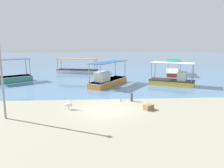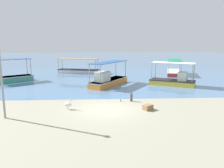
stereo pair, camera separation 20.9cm
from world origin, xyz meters
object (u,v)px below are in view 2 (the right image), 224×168
fishing_boat_center (10,78)px  fishing_boat_near_right (108,80)px  fishing_boat_outer (78,70)px  lamp_post (0,63)px  mooring_bollard (131,97)px  pelican (68,104)px  glass_bottle (121,100)px  cargo_crate (148,107)px  fishing_boat_far_left (174,71)px  fishing_boat_near_left (174,80)px

fishing_boat_center → fishing_boat_near_right: fishing_boat_center is taller
fishing_boat_outer → lamp_post: 22.13m
mooring_bollard → lamp_post: bearing=-157.3°
mooring_bollard → fishing_boat_center: bearing=144.3°
fishing_boat_near_right → mooring_bollard: bearing=-75.8°
pelican → lamp_post: lamp_post is taller
mooring_bollard → glass_bottle: size_ratio=2.80×
fishing_boat_center → mooring_bollard: bearing=-35.7°
fishing_boat_outer → mooring_bollard: size_ratio=9.24×
lamp_post → cargo_crate: lamp_post is taller
fishing_boat_far_left → cargo_crate: size_ratio=8.59×
fishing_boat_outer → lamp_post: lamp_post is taller
fishing_boat_outer → fishing_boat_near_left: size_ratio=1.29×
fishing_boat_far_left → glass_bottle: 18.29m
fishing_boat_outer → fishing_boat_far_left: size_ratio=1.13×
glass_bottle → fishing_boat_near_right: bearing=96.9°
fishing_boat_near_left → pelican: 14.06m
pelican → mooring_bollard: bearing=21.7°
mooring_bollard → cargo_crate: size_ratio=1.05×
fishing_boat_outer → lamp_post: (-2.71, -21.73, 3.18)m
pelican → fishing_boat_outer: bearing=93.4°
mooring_bollard → fishing_boat_outer: bearing=109.2°
pelican → glass_bottle: pelican is taller
lamp_post → fishing_boat_far_left: bearing=46.9°
fishing_boat_center → cargo_crate: (14.98, -12.58, -0.34)m
fishing_boat_far_left → fishing_boat_near_right: (-10.68, -8.31, 0.20)m
fishing_boat_center → cargo_crate: bearing=-40.0°
pelican → mooring_bollard: 5.44m
fishing_boat_far_left → mooring_bollard: bearing=-120.1°
fishing_boat_center → fishing_boat_near_left: 20.29m
lamp_post → glass_bottle: bearing=24.6°
fishing_boat_outer → cargo_crate: fishing_boat_outer is taller
lamp_post → cargo_crate: size_ratio=9.10×
fishing_boat_far_left → pelican: (-13.95, -17.38, -0.09)m
pelican → cargo_crate: bearing=-4.4°
fishing_boat_far_left → mooring_bollard: fishing_boat_far_left is taller
fishing_boat_center → fishing_boat_far_left: (22.98, 5.26, -0.08)m
fishing_boat_far_left → fishing_boat_near_left: (-2.96, -8.61, 0.13)m
fishing_boat_near_right → mooring_bollard: (1.78, -7.06, -0.25)m
fishing_boat_far_left → glass_bottle: (-9.82, -15.43, -0.36)m
fishing_boat_far_left → fishing_boat_outer: bearing=170.2°
fishing_boat_center → mooring_bollard: fishing_boat_center is taller
fishing_boat_outer → pelican: 20.04m
fishing_boat_center → fishing_boat_outer: 11.11m
fishing_boat_far_left → pelican: bearing=-128.8°
fishing_boat_near_right → pelican: (-3.27, -9.07, -0.28)m
fishing_boat_outer → glass_bottle: fishing_boat_outer is taller
fishing_boat_center → fishing_boat_near_right: size_ratio=0.87×
fishing_boat_near_left → cargo_crate: bearing=-118.6°
fishing_boat_center → lamp_post: size_ratio=0.82×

